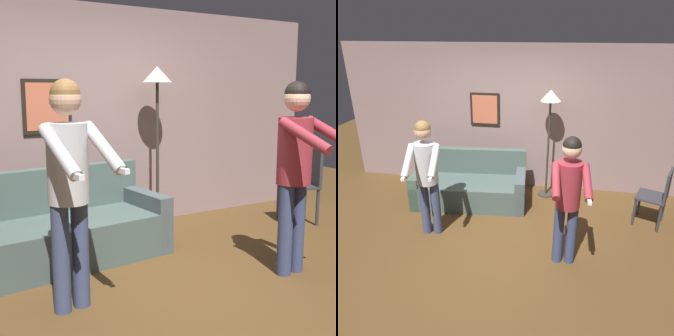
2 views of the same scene
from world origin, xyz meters
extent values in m
plane|color=#4E351A|center=(0.00, 0.00, 0.00)|extent=(12.00, 12.00, 0.00)
cube|color=gray|center=(0.00, 1.97, 1.30)|extent=(6.40, 0.06, 2.60)
cube|color=black|center=(-0.54, 1.92, 1.46)|extent=(0.54, 0.02, 0.59)
cube|color=#B85C41|center=(-0.54, 1.91, 1.46)|extent=(0.46, 0.01, 0.51)
cube|color=#40514B|center=(-0.63, 1.09, 0.21)|extent=(1.97, 1.02, 0.42)
cube|color=#40514B|center=(-0.66, 1.44, 0.65)|extent=(1.90, 0.31, 0.45)
cube|color=#405648|center=(-1.50, 1.01, 0.29)|extent=(0.24, 0.86, 0.58)
cube|color=#424C4F|center=(0.24, 1.17, 0.29)|extent=(0.24, 0.86, 0.58)
cylinder|color=#332D28|center=(0.65, 1.60, 0.01)|extent=(0.28, 0.28, 0.02)
cylinder|color=#332D28|center=(0.65, 1.60, 0.88)|extent=(0.04, 0.04, 1.70)
cone|color=#F9EAB7|center=(0.65, 1.60, 1.82)|extent=(0.34, 0.34, 0.18)
cylinder|color=#374161|center=(-1.02, 0.09, 0.41)|extent=(0.13, 0.13, 0.83)
cylinder|color=#374161|center=(-0.86, 0.12, 0.41)|extent=(0.13, 0.13, 0.83)
cylinder|color=#B2B2B7|center=(-0.94, 0.10, 1.12)|extent=(0.30, 0.30, 0.58)
sphere|color=tan|center=(-0.94, 0.10, 1.57)|extent=(0.23, 0.23, 0.23)
sphere|color=brown|center=(-0.94, 0.10, 1.61)|extent=(0.22, 0.22, 0.22)
cylinder|color=#B2B2B7|center=(-1.08, -0.14, 1.24)|extent=(0.16, 0.49, 0.35)
cube|color=white|center=(-1.05, -0.35, 1.11)|extent=(0.06, 0.15, 0.04)
cylinder|color=#B2B2B7|center=(-0.74, -0.09, 1.24)|extent=(0.16, 0.49, 0.35)
cube|color=white|center=(-0.71, -0.30, 1.11)|extent=(0.06, 0.15, 0.04)
cylinder|color=navy|center=(0.91, -0.23, 0.41)|extent=(0.13, 0.13, 0.82)
cylinder|color=navy|center=(1.07, -0.22, 0.41)|extent=(0.13, 0.13, 0.82)
cylinder|color=maroon|center=(0.99, -0.22, 1.12)|extent=(0.30, 0.30, 0.58)
sphere|color=#D8AD8E|center=(0.99, -0.22, 1.57)|extent=(0.23, 0.23, 0.23)
sphere|color=black|center=(0.99, -0.22, 1.61)|extent=(0.22, 0.22, 0.22)
cylinder|color=maroon|center=(0.84, -0.47, 1.28)|extent=(0.13, 0.51, 0.28)
cylinder|color=maroon|center=(1.18, -0.45, 1.28)|extent=(0.13, 0.51, 0.28)
cube|color=white|center=(1.19, -0.69, 1.18)|extent=(0.05, 0.15, 0.04)
cylinder|color=#2D2D33|center=(2.18, 1.16, 0.23)|extent=(0.04, 0.04, 0.45)
cylinder|color=#2D2D33|center=(2.04, 0.83, 0.23)|extent=(0.04, 0.04, 0.45)
cylinder|color=#2D2D33|center=(2.51, 1.02, 0.23)|extent=(0.04, 0.04, 0.45)
cylinder|color=#2D2D33|center=(2.38, 0.69, 0.23)|extent=(0.04, 0.04, 0.45)
cube|color=#2D2D33|center=(2.28, 0.93, 0.47)|extent=(0.55, 0.55, 0.03)
cube|color=#2D2D33|center=(2.45, 0.85, 0.70)|extent=(0.19, 0.40, 0.45)
camera|label=1|loc=(-2.03, -3.13, 1.64)|focal=50.00mm
camera|label=2|loc=(0.87, -3.79, 2.85)|focal=35.00mm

